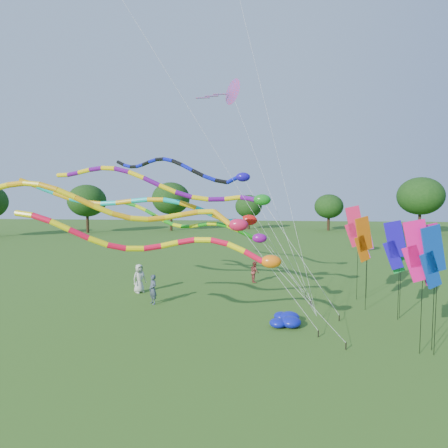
# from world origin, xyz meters

# --- Properties ---
(ground) EXTENTS (160.00, 160.00, 0.00)m
(ground) POSITION_xyz_m (0.00, 0.00, 0.00)
(ground) COLOR #2C5717
(ground) RESTS_ON ground
(tree_ring) EXTENTS (117.78, 118.36, 9.73)m
(tree_ring) POSITION_xyz_m (5.52, 2.66, 5.67)
(tree_ring) COLOR #382314
(tree_ring) RESTS_ON ground
(tube_kite_red) EXTENTS (12.95, 1.68, 6.17)m
(tube_kite_red) POSITION_xyz_m (-3.60, 0.35, 4.20)
(tube_kite_red) COLOR black
(tube_kite_red) RESTS_ON ground
(tube_kite_orange) EXTENTS (13.87, 1.81, 7.42)m
(tube_kite_orange) POSITION_xyz_m (-5.10, 1.39, 5.58)
(tube_kite_orange) COLOR black
(tube_kite_orange) RESTS_ON ground
(tube_kite_purple) EXTENTS (15.76, 2.66, 8.50)m
(tube_kite_purple) POSITION_xyz_m (-4.83, 5.36, 6.69)
(tube_kite_purple) COLOR black
(tube_kite_purple) RESTS_ON ground
(tube_kite_blue) EXTENTS (13.68, 6.81, 9.43)m
(tube_kite_blue) POSITION_xyz_m (-5.16, 10.01, 7.92)
(tube_kite_blue) COLOR black
(tube_kite_blue) RESTS_ON ground
(tube_kite_cyan) EXTENTS (16.54, 2.29, 7.79)m
(tube_kite_cyan) POSITION_xyz_m (-6.02, 7.13, 5.56)
(tube_kite_cyan) COLOR black
(tube_kite_cyan) RESTS_ON ground
(tube_kite_green) EXTENTS (13.02, 4.98, 6.45)m
(tube_kite_green) POSITION_xyz_m (-4.16, 9.27, 4.38)
(tube_kite_green) COLOR black
(tube_kite_green) RESTS_ON ground
(delta_kite_high_c) EXTENTS (7.00, 6.77, 14.53)m
(delta_kite_high_c) POSITION_xyz_m (-2.23, 9.63, 12.83)
(delta_kite_high_c) COLOR black
(delta_kite_high_c) RESTS_ON ground
(banner_pole_magenta_a) EXTENTS (1.16, 0.26, 5.35)m
(banner_pole_magenta_a) POSITION_xyz_m (5.78, 0.63, 4.08)
(banner_pole_magenta_a) COLOR black
(banner_pole_magenta_a) RESTS_ON ground
(banner_pole_orange) EXTENTS (1.10, 0.52, 5.16)m
(banner_pole_orange) POSITION_xyz_m (5.21, 6.16, 3.89)
(banner_pole_orange) COLOR black
(banner_pole_orange) RESTS_ON ground
(banner_pole_violet) EXTENTS (1.14, 0.38, 4.83)m
(banner_pole_violet) POSITION_xyz_m (5.90, 8.77, 3.56)
(banner_pole_violet) COLOR black
(banner_pole_violet) RESTS_ON ground
(banner_pole_blue_a) EXTENTS (1.14, 0.41, 5.15)m
(banner_pole_blue_a) POSITION_xyz_m (6.30, 0.46, 3.88)
(banner_pole_blue_a) COLOR black
(banner_pole_blue_a) RESTS_ON ground
(banner_pole_green) EXTENTS (1.16, 0.12, 4.78)m
(banner_pole_green) POSITION_xyz_m (6.57, 5.07, 3.52)
(banner_pole_green) COLOR black
(banner_pole_green) RESTS_ON ground
(banner_pole_magenta_b) EXTENTS (1.16, 0.28, 5.17)m
(banner_pole_magenta_b) POSITION_xyz_m (6.41, 0.96, 3.90)
(banner_pole_magenta_b) COLOR black
(banner_pole_magenta_b) RESTS_ON ground
(banner_pole_red) EXTENTS (1.16, 0.14, 5.67)m
(banner_pole_red) POSITION_xyz_m (5.23, 8.34, 4.39)
(banner_pole_red) COLOR black
(banner_pole_red) RESTS_ON ground
(banner_pole_blue_b) EXTENTS (1.15, 0.32, 5.03)m
(banner_pole_blue_b) POSITION_xyz_m (6.37, 4.78, 3.76)
(banner_pole_blue_b) COLOR black
(banner_pole_blue_b) RESTS_ON ground
(blue_nylon_heap) EXTENTS (1.76, 1.06, 0.52)m
(blue_nylon_heap) POSITION_xyz_m (0.82, 3.44, 0.24)
(blue_nylon_heap) COLOR #0C16A6
(blue_nylon_heap) RESTS_ON ground
(person_a) EXTENTS (1.04, 1.07, 1.85)m
(person_a) POSITION_xyz_m (-8.06, 8.56, 0.92)
(person_a) COLOR beige
(person_a) RESTS_ON ground
(person_b) EXTENTS (0.73, 0.73, 1.71)m
(person_b) POSITION_xyz_m (-6.45, 6.17, 0.85)
(person_b) COLOR #3D4855
(person_b) RESTS_ON ground
(person_c) EXTENTS (0.75, 0.87, 1.53)m
(person_c) POSITION_xyz_m (-0.72, 12.22, 0.76)
(person_c) COLOR brown
(person_c) RESTS_ON ground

